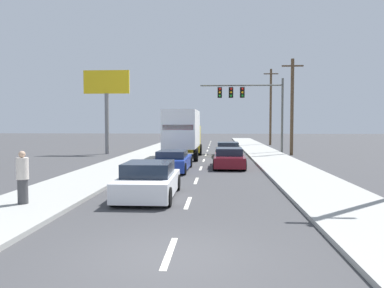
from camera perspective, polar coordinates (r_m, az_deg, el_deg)
name	(u,v)px	position (r m, az deg, el deg)	size (l,w,h in m)	color
ground_plane	(206,155)	(32.58, 2.08, -1.67)	(140.00, 140.00, 0.00)	#3D3D3F
sidewalk_right	(275,160)	(27.89, 12.37, -2.39)	(3.17, 80.00, 0.14)	#9E9E99
sidewalk_left	(134,159)	(28.25, -8.71, -2.29)	(3.17, 80.00, 0.14)	#9E9E99
lane_markings	(205,157)	(30.37, 1.95, -2.00)	(0.14, 57.00, 0.01)	silver
box_truck	(183,132)	(29.14, -1.30, 1.83)	(2.56, 7.99, 3.67)	white
car_blue	(173,161)	(21.66, -2.88, -2.60)	(1.93, 4.68, 1.18)	#1E389E
car_white	(149,181)	(13.98, -6.52, -5.54)	(2.02, 4.15, 1.30)	white
car_tan	(228,150)	(31.24, 5.41, -0.88)	(2.01, 4.53, 1.17)	tan
car_maroon	(229,158)	(23.57, 5.59, -2.15)	(1.96, 4.61, 1.19)	maroon
traffic_signal_mast	(245,97)	(35.36, 7.91, 6.98)	(7.59, 0.69, 6.82)	#595B56
utility_pole_mid	(292,106)	(33.41, 14.79, 5.58)	(1.80, 0.28, 8.16)	brown
utility_pole_far	(271,106)	(48.92, 11.72, 5.60)	(1.80, 0.28, 9.52)	brown
roadside_billboard	(107,94)	(34.66, -12.70, 7.29)	(4.08, 0.36, 7.39)	slate
pedestrian_near_corner	(23,178)	(13.25, -24.09, -4.61)	(0.38, 0.38, 1.69)	#3F3F42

